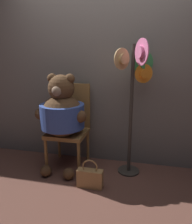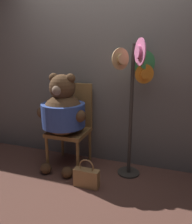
{
  "view_description": "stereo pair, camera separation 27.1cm",
  "coord_description": "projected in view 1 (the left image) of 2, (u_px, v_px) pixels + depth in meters",
  "views": [
    {
      "loc": [
        0.54,
        -2.35,
        1.49
      ],
      "look_at": [
        -0.06,
        0.2,
        0.8
      ],
      "focal_mm": 35.0,
      "sensor_mm": 36.0,
      "label": 1
    },
    {
      "loc": [
        0.8,
        -2.28,
        1.49
      ],
      "look_at": [
        -0.06,
        0.2,
        0.8
      ],
      "focal_mm": 35.0,
      "sensor_mm": 36.0,
      "label": 2
    }
  ],
  "objects": [
    {
      "name": "ground_plane",
      "position": [
        97.0,
        178.0,
        2.72
      ],
      "size": [
        14.0,
        14.0,
        0.0
      ],
      "primitive_type": "plane",
      "color": "brown"
    },
    {
      "name": "wall_back",
      "position": [
        106.0,
        77.0,
        2.95
      ],
      "size": [
        8.0,
        0.1,
        2.4
      ],
      "color": "#66605B",
      "rests_on": "ground_plane"
    },
    {
      "name": "chair",
      "position": [
        70.0,
        123.0,
        2.96
      ],
      "size": [
        0.5,
        0.49,
        1.11
      ],
      "color": "olive",
      "rests_on": "ground_plane"
    },
    {
      "name": "teddy_bear",
      "position": [
        62.0,
        113.0,
        2.76
      ],
      "size": [
        0.67,
        0.6,
        1.27
      ],
      "color": "#4C331E",
      "rests_on": "ground_plane"
    },
    {
      "name": "hat_display_rack",
      "position": [
        136.0,
        88.0,
        2.56
      ],
      "size": [
        0.42,
        0.48,
        1.66
      ],
      "color": "#332D28",
      "rests_on": "ground_plane"
    },
    {
      "name": "handbag_on_ground",
      "position": [
        90.0,
        178.0,
        2.51
      ],
      "size": [
        0.3,
        0.1,
        0.35
      ],
      "color": "#A87A47",
      "rests_on": "ground_plane"
    }
  ]
}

